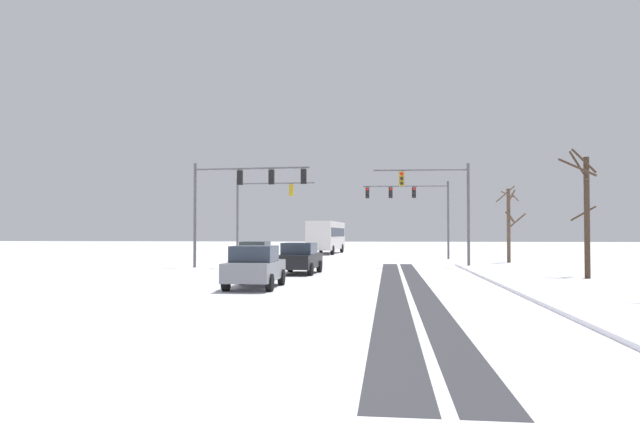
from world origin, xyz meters
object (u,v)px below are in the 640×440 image
at_px(traffic_signal_near_right, 442,197).
at_px(car_grey_third, 255,267).
at_px(bus_oncoming, 327,235).
at_px(car_black_second, 300,258).
at_px(traffic_signal_near_left, 241,189).
at_px(car_yellow_cab_lead, 255,255).
at_px(traffic_signal_far_left, 259,204).
at_px(bare_tree_sidewalk_far, 509,222).
at_px(traffic_signal_far_right, 414,201).
at_px(bare_tree_sidewalk_mid, 586,211).

bearing_deg(traffic_signal_near_right, car_grey_third, -119.75).
height_order(traffic_signal_near_right, bus_oncoming, traffic_signal_near_right).
relative_size(car_black_second, bus_oncoming, 0.38).
xyz_separation_m(traffic_signal_near_left, car_yellow_cab_lead, (0.96, -0.06, -4.02)).
bearing_deg(traffic_signal_far_left, traffic_signal_near_right, -30.67).
relative_size(traffic_signal_far_left, bare_tree_sidewalk_far, 1.14).
bearing_deg(traffic_signal_far_right, traffic_signal_near_right, -84.13).
distance_m(traffic_signal_near_right, traffic_signal_near_left, 12.54).
bearing_deg(car_grey_third, bus_oncoming, 92.17).
xyz_separation_m(traffic_signal_far_right, bus_oncoming, (-8.65, 12.22, -2.83)).
height_order(traffic_signal_far_right, bus_oncoming, traffic_signal_far_right).
xyz_separation_m(traffic_signal_far_right, car_grey_third, (-7.18, -26.63, -4.01)).
bearing_deg(bare_tree_sidewalk_mid, traffic_signal_far_left, 139.89).
distance_m(traffic_signal_near_left, car_grey_third, 13.85).
bearing_deg(bare_tree_sidewalk_far, bare_tree_sidewalk_mid, -88.54).
height_order(car_grey_third, bus_oncoming, bus_oncoming).
height_order(car_grey_third, bare_tree_sidewalk_mid, bare_tree_sidewalk_mid).
bearing_deg(bus_oncoming, traffic_signal_near_left, -95.42).
height_order(traffic_signal_near_right, car_black_second, traffic_signal_near_right).
bearing_deg(car_grey_third, bare_tree_sidewalk_mid, 24.25).
xyz_separation_m(car_black_second, bare_tree_sidewalk_far, (13.37, 13.47, 2.14)).
xyz_separation_m(traffic_signal_near_right, car_yellow_cab_lead, (-11.40, -2.12, -3.61)).
xyz_separation_m(traffic_signal_near_right, traffic_signal_near_left, (-12.36, -2.06, 0.41)).
distance_m(car_yellow_cab_lead, bus_oncoming, 26.32).
bearing_deg(bus_oncoming, car_grey_third, -87.83).
bearing_deg(traffic_signal_far_right, car_yellow_cab_lead, -125.93).
distance_m(car_grey_third, bus_oncoming, 38.89).
bearing_deg(car_grey_third, bare_tree_sidewalk_far, 57.07).
bearing_deg(traffic_signal_far_right, car_black_second, -109.70).
bearing_deg(traffic_signal_far_left, traffic_signal_far_right, 17.47).
distance_m(traffic_signal_far_right, bare_tree_sidewalk_far, 8.69).
distance_m(car_yellow_cab_lead, car_grey_third, 12.94).
distance_m(car_black_second, bus_oncoming, 31.01).
relative_size(car_grey_third, bare_tree_sidewalk_mid, 0.68).
bearing_deg(bus_oncoming, bare_tree_sidewalk_mid, -64.15).
distance_m(traffic_signal_far_right, bare_tree_sidewalk_mid, 21.48).
relative_size(traffic_signal_near_right, bus_oncoming, 0.59).
distance_m(traffic_signal_near_left, bus_oncoming, 26.47).
xyz_separation_m(traffic_signal_far_left, traffic_signal_near_right, (13.56, -8.04, -0.02)).
bearing_deg(bare_tree_sidewalk_far, traffic_signal_far_right, 141.91).
bearing_deg(bare_tree_sidewalk_mid, car_yellow_cab_lead, 160.28).
bearing_deg(bare_tree_sidewalk_mid, car_black_second, 173.74).
relative_size(traffic_signal_far_left, bare_tree_sidewalk_mid, 1.07).
distance_m(bare_tree_sidewalk_mid, bare_tree_sidewalk_far, 14.99).
distance_m(traffic_signal_near_right, bus_oncoming, 26.19).
relative_size(traffic_signal_near_right, car_yellow_cab_lead, 1.57).
xyz_separation_m(traffic_signal_near_left, bare_tree_sidewalk_mid, (18.20, -6.23, -1.68)).
relative_size(car_black_second, bare_tree_sidewalk_mid, 0.69).
distance_m(car_black_second, bare_tree_sidewalk_mid, 14.03).
bearing_deg(car_yellow_cab_lead, traffic_signal_far_left, 102.01).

